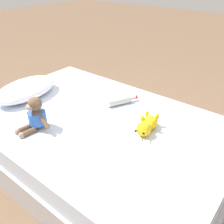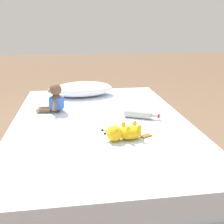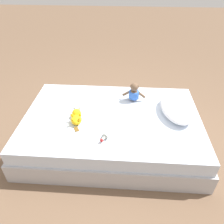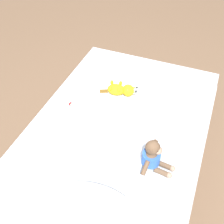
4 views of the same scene
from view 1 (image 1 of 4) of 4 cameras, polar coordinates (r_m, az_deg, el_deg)
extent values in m
plane|color=brown|center=(2.08, -3.42, -10.79)|extent=(16.00, 16.00, 0.00)
cube|color=#B2B2B7|center=(2.00, -3.52, -8.32)|extent=(1.33, 2.01, 0.23)
cube|color=silver|center=(1.89, -3.71, -3.70)|extent=(1.29, 1.95, 0.16)
ellipsoid|color=white|center=(2.26, -19.27, 4.99)|extent=(0.62, 0.40, 0.14)
ellipsoid|color=brown|center=(1.79, -16.85, -1.35)|extent=(0.11, 0.12, 0.15)
cylinder|color=blue|center=(1.79, -16.87, -1.22)|extent=(0.14, 0.14, 0.09)
sphere|color=brown|center=(1.73, -17.39, 1.76)|extent=(0.10, 0.10, 0.10)
ellipsoid|color=gray|center=(1.72, -18.52, 1.08)|extent=(0.05, 0.07, 0.04)
sphere|color=black|center=(1.70, -18.25, 1.36)|extent=(0.01, 0.01, 0.01)
sphere|color=black|center=(1.73, -18.82, 1.77)|extent=(0.01, 0.01, 0.01)
cylinder|color=brown|center=(1.69, -16.70, 1.59)|extent=(0.03, 0.01, 0.03)
cylinder|color=brown|center=(1.77, -18.17, 2.60)|extent=(0.03, 0.01, 0.03)
cylinder|color=brown|center=(1.71, -15.31, -2.30)|extent=(0.04, 0.10, 0.08)
cylinder|color=brown|center=(1.86, -18.35, 0.04)|extent=(0.04, 0.10, 0.08)
cylinder|color=brown|center=(1.76, -18.74, -4.43)|extent=(0.10, 0.05, 0.04)
cylinder|color=brown|center=(1.81, -19.63, -3.62)|extent=(0.10, 0.05, 0.04)
sphere|color=gray|center=(1.75, -20.17, -5.06)|extent=(0.04, 0.04, 0.04)
sphere|color=gray|center=(1.79, -21.03, -4.22)|extent=(0.04, 0.04, 0.04)
ellipsoid|color=yellow|center=(1.74, 8.60, -2.45)|extent=(0.17, 0.13, 0.08)
sphere|color=yellow|center=(1.66, 7.33, -3.93)|extent=(0.10, 0.10, 0.10)
cone|color=yellow|center=(1.61, 7.70, -4.66)|extent=(0.07, 0.04, 0.05)
sphere|color=black|center=(1.58, 7.33, -4.95)|extent=(0.02, 0.02, 0.02)
cone|color=yellow|center=(1.63, 5.87, -4.13)|extent=(0.07, 0.04, 0.05)
sphere|color=black|center=(1.60, 5.48, -4.40)|extent=(0.02, 0.02, 0.02)
sphere|color=red|center=(1.63, 8.36, -3.42)|extent=(0.02, 0.02, 0.02)
sphere|color=red|center=(1.65, 6.43, -2.87)|extent=(0.02, 0.02, 0.02)
ellipsoid|color=yellow|center=(1.69, 9.65, -2.24)|extent=(0.03, 0.03, 0.05)
ellipsoid|color=yellow|center=(1.71, 7.02, -1.51)|extent=(0.03, 0.03, 0.05)
ellipsoid|color=yellow|center=(1.75, 10.39, -1.02)|extent=(0.03, 0.03, 0.05)
ellipsoid|color=yellow|center=(1.77, 8.08, -0.40)|extent=(0.03, 0.03, 0.05)
cube|color=brown|center=(1.85, 9.75, -1.79)|extent=(0.08, 0.07, 0.01)
cylinder|color=#B7BCB2|center=(2.02, 1.67, 2.56)|extent=(0.21, 0.15, 0.06)
cylinder|color=#B7BCB2|center=(2.07, 4.82, 3.26)|extent=(0.06, 0.05, 0.03)
cylinder|color=red|center=(2.09, 5.60, 3.43)|extent=(0.03, 0.03, 0.03)
camera|label=2|loc=(1.29, 74.10, -5.91)|focal=42.99mm
camera|label=3|loc=(3.31, 21.83, 37.71)|focal=34.78mm
camera|label=4|loc=(2.62, -47.03, 36.93)|focal=45.94mm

